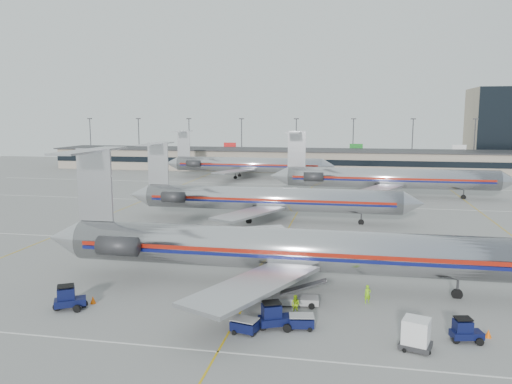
% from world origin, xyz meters
% --- Properties ---
extents(ground, '(260.00, 260.00, 0.00)m').
position_xyz_m(ground, '(0.00, 0.00, 0.00)').
color(ground, gray).
rests_on(ground, ground).
extents(apron_markings, '(160.00, 0.15, 0.02)m').
position_xyz_m(apron_markings, '(0.00, 10.00, 0.01)').
color(apron_markings, silver).
rests_on(apron_markings, ground).
extents(terminal, '(162.00, 17.00, 6.25)m').
position_xyz_m(terminal, '(0.00, 97.97, 3.16)').
color(terminal, gray).
rests_on(terminal, ground).
extents(light_mast_row, '(163.60, 0.40, 15.28)m').
position_xyz_m(light_mast_row, '(0.00, 112.00, 8.58)').
color(light_mast_row, '#38383D').
rests_on(light_mast_row, ground).
extents(jet_foreground, '(49.01, 28.86, 12.83)m').
position_xyz_m(jet_foreground, '(2.30, -4.29, 3.72)').
color(jet_foreground, '#BABABF').
rests_on(jet_foreground, ground).
extents(jet_second_row, '(45.35, 26.70, 11.87)m').
position_xyz_m(jet_second_row, '(-4.27, 25.05, 3.44)').
color(jet_second_row, '#BABABF').
rests_on(jet_second_row, ground).
extents(jet_third_row, '(47.64, 29.31, 13.03)m').
position_xyz_m(jet_third_row, '(15.23, 52.15, 3.78)').
color(jet_third_row, '#BABABF').
rests_on(jet_third_row, ground).
extents(jet_back_row, '(44.73, 27.52, 12.23)m').
position_xyz_m(jet_back_row, '(-18.44, 77.14, 3.55)').
color(jet_back_row, '#BABABF').
rests_on(jet_back_row, ground).
extents(tug_left, '(2.77, 2.31, 2.02)m').
position_xyz_m(tug_left, '(-14.13, -12.95, 0.92)').
color(tug_left, '#090E34').
rests_on(tug_left, ground).
extents(tug_center, '(2.82, 2.16, 2.06)m').
position_xyz_m(tug_center, '(3.15, -13.51, 0.94)').
color(tug_center, '#090E34').
rests_on(tug_center, ground).
extents(tug_right, '(2.34, 1.52, 1.75)m').
position_xyz_m(tug_right, '(16.77, -13.21, 0.80)').
color(tug_right, '#090E34').
rests_on(tug_right, ground).
extents(cart_inner, '(2.02, 1.53, 1.05)m').
position_xyz_m(cart_inner, '(5.20, -13.16, 0.56)').
color(cart_inner, '#090E34').
rests_on(cart_inner, ground).
extents(cart_outer, '(2.15, 1.71, 1.08)m').
position_xyz_m(cart_outer, '(1.17, -14.70, 0.57)').
color(cart_outer, '#090E34').
rests_on(cart_outer, ground).
extents(uld_container, '(2.47, 2.25, 2.16)m').
position_xyz_m(uld_container, '(13.21, -15.04, 1.09)').
color(uld_container, '#2D2D30').
rests_on(uld_container, ground).
extents(belt_loader, '(4.56, 1.75, 2.37)m').
position_xyz_m(belt_loader, '(4.36, -8.66, 0.64)').
color(belt_loader, '#949494').
rests_on(belt_loader, ground).
extents(ramp_worker_near, '(0.68, 0.56, 1.60)m').
position_xyz_m(ramp_worker_near, '(10.23, -6.98, 0.80)').
color(ramp_worker_near, '#7AC912').
rests_on(ramp_worker_near, ground).
extents(ramp_worker_far, '(0.94, 0.86, 1.56)m').
position_xyz_m(ramp_worker_far, '(4.44, -10.45, 0.78)').
color(ramp_worker_far, '#8DC012').
rests_on(ramp_worker_far, ground).
extents(cone_right, '(0.59, 0.59, 0.63)m').
position_xyz_m(cone_right, '(18.60, -12.21, 0.31)').
color(cone_right, '#F35C08').
rests_on(cone_right, ground).
extents(cone_left, '(0.64, 0.64, 0.66)m').
position_xyz_m(cone_left, '(-12.77, -11.45, 0.33)').
color(cone_left, '#F35C08').
rests_on(cone_left, ground).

